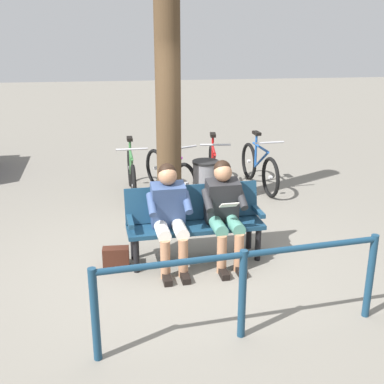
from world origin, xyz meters
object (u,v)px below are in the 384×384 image
Objects in this scene: bench at (194,217)px; bicycle_orange at (132,174)px; tree_trunk at (168,79)px; bicycle_black at (259,167)px; person_reading at (224,208)px; bicycle_silver at (170,174)px; handbag at (116,257)px; person_companion at (169,212)px; litter_bin at (205,184)px; bicycle_purple at (213,169)px.

bicycle_orange is at bearing -77.74° from bench.
tree_trunk reaches higher than bicycle_black.
tree_trunk is at bearing -77.16° from person_reading.
tree_trunk reaches higher than bicycle_silver.
handbag is 0.19× the size of bicycle_silver.
person_companion is at bearing -39.41° from bicycle_black.
tree_trunk is (0.48, -1.60, 1.29)m from person_reading.
litter_bin is 0.87m from bicycle_purple.
bicycle_black is at bearing -127.69° from person_companion.
person_companion is at bearing 27.03° from bench.
person_companion reaches higher than bicycle_black.
bicycle_silver is at bearing 83.96° from bicycle_orange.
litter_bin is 1.31m from bicycle_orange.
bicycle_purple is (-0.35, -2.61, -0.31)m from person_reading.
person_reading is (-0.33, 0.14, 0.16)m from bench.
bicycle_silver is (0.47, -0.68, -0.01)m from litter_bin.
person_reading is at bearing 20.13° from bicycle_orange.
person_reading is 4.00× the size of handbag.
bicycle_silver is at bearing -109.50° from handbag.
person_companion is 0.77× the size of bicycle_silver.
person_reading is 2.72m from bicycle_orange.
person_reading is at bearing -1.09° from bicycle_purple.
bench reaches higher than litter_bin.
person_reading reaches higher than bicycle_purple.
litter_bin is (-0.72, -1.82, -0.29)m from person_companion.
bicycle_orange is (0.38, -2.54, -0.30)m from person_companion.
handbag is 0.08× the size of tree_trunk.
bicycle_black is at bearing -132.44° from handbag.
person_companion is 1.62× the size of litter_bin.
person_companion is 2.85m from bicycle_purple.
bicycle_black is (-1.07, -0.86, -0.01)m from litter_bin.
bicycle_silver is (-0.25, -2.50, -0.30)m from person_companion.
handbag is (0.93, 0.15, -0.39)m from bench.
bench is 5.43× the size of handbag.
bicycle_black is 1.55m from bicycle_silver.
person_reading and person_companion have the same top height.
person_reading reaches higher than bench.
person_companion is at bearing -29.50° from bicycle_silver.
litter_bin is at bearing -162.53° from tree_trunk.
bicycle_black reaches higher than litter_bin.
handbag is 0.18× the size of bicycle_black.
bicycle_black and bicycle_orange have the same top height.
bicycle_purple is at bearing -108.06° from litter_bin.
bicycle_silver is (0.74, 0.15, 0.00)m from bicycle_purple.
handbag is 0.41× the size of litter_bin.
tree_trunk reaches higher than bicycle_purple.
bench is at bearing -36.36° from bicycle_black.
person_reading is 1.00× the size of person_companion.
person_reading is 1.37m from handbag.
litter_bin is at bearing 10.88° from bicycle_silver.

